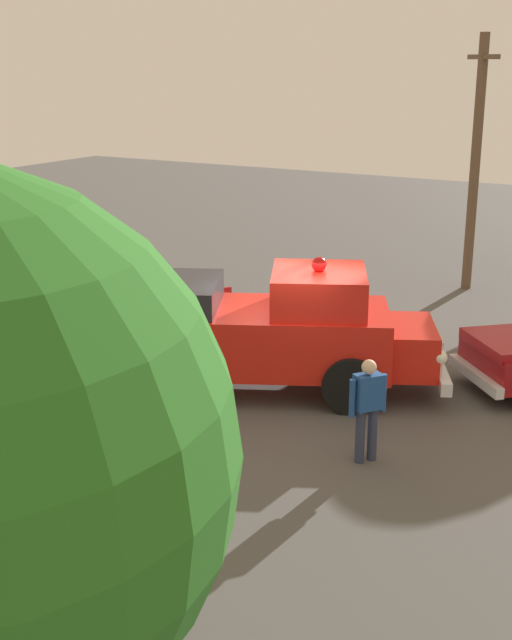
% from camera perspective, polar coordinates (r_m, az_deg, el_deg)
% --- Properties ---
extents(ground_plane, '(60.00, 60.00, 0.00)m').
position_cam_1_polar(ground_plane, '(15.89, 2.02, -4.90)').
color(ground_plane, '#514F4C').
extents(vintage_fire_truck, '(6.30, 4.57, 2.59)m').
position_cam_1_polar(vintage_fire_truck, '(15.62, 0.86, -0.63)').
color(vintage_fire_truck, black).
rests_on(vintage_fire_truck, ground).
extents(lawn_chair_near_truck, '(0.67, 0.67, 1.02)m').
position_cam_1_polar(lawn_chair_near_truck, '(14.25, -10.28, -5.32)').
color(lawn_chair_near_truck, '#B7BABF').
rests_on(lawn_chair_near_truck, ground).
extents(lawn_chair_by_car, '(0.69, 0.69, 1.02)m').
position_cam_1_polar(lawn_chair_by_car, '(19.17, -2.25, 0.88)').
color(lawn_chair_by_car, '#B7BABF').
rests_on(lawn_chair_by_car, ground).
extents(spectator_seated, '(0.59, 0.65, 1.29)m').
position_cam_1_polar(spectator_seated, '(14.25, -9.80, -4.82)').
color(spectator_seated, '#383842').
rests_on(spectator_seated, ground).
extents(spectator_standing, '(0.46, 0.57, 1.68)m').
position_cam_1_polar(spectator_standing, '(13.00, 7.58, -5.64)').
color(spectator_standing, '#2D334C').
rests_on(spectator_standing, ground).
extents(utility_pole, '(1.18, 1.38, 6.67)m').
position_cam_1_polar(utility_pole, '(23.16, 14.68, 10.46)').
color(utility_pole, brown).
rests_on(utility_pole, ground).
extents(traffic_cone, '(0.40, 0.40, 0.64)m').
position_cam_1_polar(traffic_cone, '(12.89, -13.89, -9.45)').
color(traffic_cone, orange).
rests_on(traffic_cone, ground).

